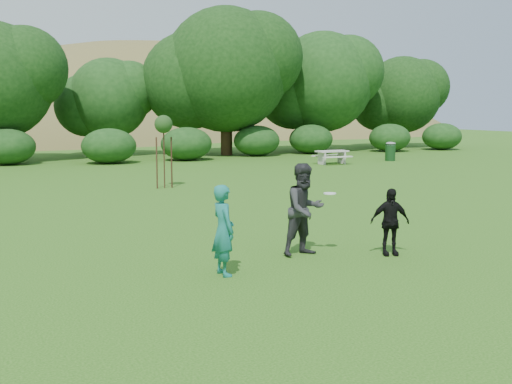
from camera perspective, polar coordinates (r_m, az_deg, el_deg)
ground at (r=13.23m, az=5.73°, el=-6.27°), size 120.00×120.00×0.00m
player_teal at (r=12.05m, az=-2.92°, el=-3.41°), size 0.43×0.64×1.72m
player_grey at (r=13.69m, az=4.35°, el=-1.56°), size 1.04×0.85×1.98m
player_black at (r=13.99m, az=11.81°, el=-2.61°), size 0.92×0.61×1.45m
trash_can_near at (r=38.75m, az=11.84°, el=3.40°), size 0.60×0.60×0.90m
frisbee at (r=13.79m, az=6.58°, el=-0.13°), size 0.27×0.27×0.03m
sapling at (r=25.21m, az=-8.22°, el=5.81°), size 0.70×0.70×2.85m
picnic_table at (r=35.95m, az=6.76°, el=3.30°), size 1.80×1.48×0.76m
trash_can_lidded at (r=40.02m, az=11.87°, el=3.65°), size 0.60×0.60×1.05m
hillside at (r=81.04m, az=-21.13°, el=-3.71°), size 150.00×72.00×52.00m
tree_row at (r=40.88m, az=-11.95°, el=9.81°), size 53.92×10.38×9.62m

